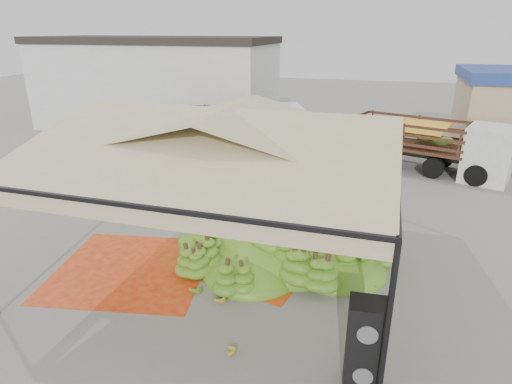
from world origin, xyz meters
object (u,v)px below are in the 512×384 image
(banana_heap, at_px, (280,235))
(vendor, at_px, (242,183))
(truck_right, at_px, (436,141))
(speaker_stack, at_px, (365,345))
(truck_left, at_px, (231,127))

(banana_heap, xyz_separation_m, vendor, (-2.00, 2.81, 0.29))
(vendor, bearing_deg, truck_right, -148.05)
(speaker_stack, bearing_deg, vendor, 118.50)
(speaker_stack, height_order, truck_left, truck_left)
(speaker_stack, height_order, vendor, vendor)
(banana_heap, distance_m, truck_right, 10.34)
(truck_right, bearing_deg, truck_left, -156.69)
(banana_heap, relative_size, truck_right, 0.92)
(speaker_stack, distance_m, vendor, 8.06)
(truck_right, bearing_deg, vendor, -116.95)
(speaker_stack, distance_m, truck_left, 14.21)
(banana_heap, bearing_deg, speaker_stack, -57.93)
(banana_heap, xyz_separation_m, speaker_stack, (2.45, -3.91, 0.18))
(banana_heap, distance_m, vendor, 3.46)
(vendor, distance_m, truck_right, 9.19)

